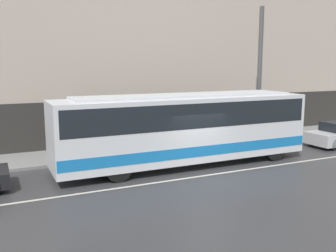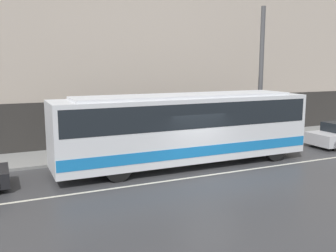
% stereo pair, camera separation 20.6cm
% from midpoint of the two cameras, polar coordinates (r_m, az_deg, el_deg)
% --- Properties ---
extents(ground_plane, '(60.00, 60.00, 0.00)m').
position_cam_midpoint_polar(ground_plane, '(15.80, 5.43, -7.52)').
color(ground_plane, '#38383A').
extents(sidewalk, '(60.00, 3.15, 0.13)m').
position_cam_midpoint_polar(sidewalk, '(20.62, -2.50, -3.30)').
color(sidewalk, gray).
rests_on(sidewalk, ground_plane).
extents(building_facade, '(60.00, 0.35, 10.59)m').
position_cam_midpoint_polar(building_facade, '(21.72, -4.39, 10.70)').
color(building_facade, '#B7A899').
rests_on(building_facade, ground_plane).
extents(lane_stripe, '(54.00, 0.14, 0.01)m').
position_cam_midpoint_polar(lane_stripe, '(15.80, 5.43, -7.50)').
color(lane_stripe, beige).
rests_on(lane_stripe, ground_plane).
extents(transit_bus, '(11.85, 2.49, 3.26)m').
position_cam_midpoint_polar(transit_bus, '(16.93, 2.30, 0.04)').
color(transit_bus, silver).
rests_on(transit_bus, ground_plane).
extents(utility_pole_near, '(0.25, 0.25, 7.67)m').
position_cam_midpoint_polar(utility_pole_near, '(22.30, 13.50, 7.51)').
color(utility_pole_near, '#4C4C4F').
rests_on(utility_pole_near, sidewalk).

